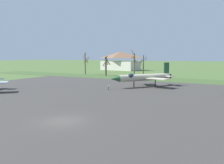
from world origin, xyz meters
TOP-DOWN VIEW (x-y plane):
  - ground_plane at (0.00, 0.00)m, footprint 600.00×600.00m
  - asphalt_apron at (0.00, 15.27)m, footprint 80.11×50.92m
  - grass_verge_strip at (0.00, 46.73)m, footprint 140.11×12.00m
  - jet_fighter_front_right at (-1.97, 29.14)m, footprint 11.03×13.66m
  - info_placard_front_right at (-6.51, 21.65)m, footprint 0.67×0.30m
  - bare_tree_far_left at (-33.02, 51.99)m, footprint 2.64×2.34m
  - bare_tree_left_of_center at (-23.30, 50.30)m, footprint 2.99×2.98m
  - bare_tree_center at (-14.33, 53.65)m, footprint 2.31×1.84m
  - bare_tree_right_of_center at (-11.44, 54.71)m, footprint 2.62×2.42m
  - visitor_building at (-33.41, 82.16)m, footprint 19.41×12.03m

SIDE VIEW (x-z plane):
  - ground_plane at x=0.00m, z-range 0.00..0.00m
  - asphalt_apron at x=0.00m, z-range 0.00..0.05m
  - grass_verge_strip at x=0.00m, z-range 0.00..0.06m
  - info_placard_front_right at x=-6.51m, z-range 0.15..1.12m
  - jet_fighter_front_right at x=-1.97m, z-range -0.49..4.82m
  - bare_tree_left_of_center at x=-23.30m, z-range 0.19..7.14m
  - bare_tree_right_of_center at x=-11.44m, z-range 0.32..7.34m
  - bare_tree_far_left at x=-33.02m, z-range 0.26..8.24m
  - bare_tree_center at x=-14.33m, z-range -0.03..8.69m
  - visitor_building at x=-33.41m, z-range -0.01..8.84m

